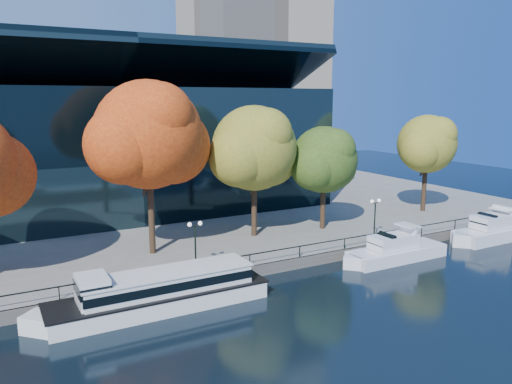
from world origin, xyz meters
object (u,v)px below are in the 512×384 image
tree_2 (151,137)px  tour_boat (155,291)px  cruiser_far (491,230)px  tree_4 (325,161)px  tree_5 (428,145)px  tree_3 (256,150)px  cruiser_near (393,250)px  lamp_2 (375,210)px  lamp_1 (195,234)px

tree_2 → tour_boat: bearing=-107.6°
cruiser_far → tour_boat: bearing=180.0°
tree_2 → tree_4: 18.92m
tree_2 → tree_5: 34.83m
tree_5 → tree_3: bearing=179.7°
tour_boat → cruiser_far: size_ratio=1.56×
tour_boat → tree_4: size_ratio=1.56×
cruiser_near → lamp_2: (1.08, 3.83, 2.98)m
cruiser_far → tree_5: (1.42, 10.53, 8.04)m
cruiser_far → tree_4: size_ratio=1.00×
tree_2 → cruiser_near: bearing=-26.8°
lamp_1 → lamp_2: bearing=0.0°
cruiser_near → cruiser_far: 13.82m
tree_3 → tree_4: tree_3 is taller
tree_3 → cruiser_far: bearing=-25.3°
tree_2 → tree_3: tree_2 is taller
cruiser_far → tree_5: tree_5 is taller
cruiser_far → tree_2: bearing=163.5°
tree_5 → lamp_1: size_ratio=2.95×
cruiser_far → tree_4: bearing=146.8°
tree_4 → tree_2: bearing=179.2°
cruiser_near → lamp_1: 18.63m
tree_2 → lamp_1: bearing=-75.8°
tree_5 → lamp_2: size_ratio=2.95×
cruiser_far → tree_5: 13.32m
tree_3 → tree_4: bearing=-7.5°
cruiser_far → tree_5: size_ratio=0.92×
lamp_1 → lamp_2: size_ratio=1.00×
tree_4 → lamp_1: tree_4 is taller
cruiser_far → lamp_2: lamp_2 is taller
tour_boat → tree_2: (3.12, 9.86, 10.09)m
tour_boat → lamp_2: bearing=9.2°
lamp_1 → lamp_2: (19.06, 0.00, 0.00)m
tree_5 → tour_boat: bearing=-164.5°
tree_4 → lamp_2: (1.94, -5.77, -4.30)m
tree_5 → cruiser_near: bearing=-145.4°
tree_5 → tree_4: bearing=-176.8°
cruiser_near → tree_5: tree_5 is taller
cruiser_far → lamp_1: (-31.80, 3.85, 2.85)m
tour_boat → tree_3: (13.98, 10.63, 8.37)m
lamp_2 → tree_3: bearing=145.1°
tree_4 → lamp_2: tree_4 is taller
tree_3 → tree_4: size_ratio=1.20×
cruiser_near → tree_5: 20.24m
cruiser_far → lamp_2: 13.61m
tree_2 → lamp_2: (20.59, -6.02, -7.49)m
cruiser_far → tree_4: tree_4 is taller
tree_2 → tree_5: (34.75, 0.66, -2.30)m
cruiser_far → lamp_2: bearing=163.2°
lamp_2 → tree_5: bearing=25.3°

